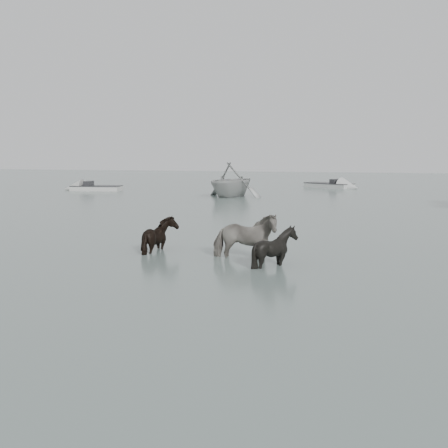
{
  "coord_description": "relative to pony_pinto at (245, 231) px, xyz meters",
  "views": [
    {
      "loc": [
        3.77,
        -13.79,
        3.09
      ],
      "look_at": [
        -0.33,
        1.7,
        1.0
      ],
      "focal_mm": 45.0,
      "sensor_mm": 36.0,
      "label": 1
    }
  ],
  "objects": [
    {
      "name": "ground",
      "position": [
        -0.27,
        -1.75,
        -0.82
      ],
      "size": [
        140.0,
        140.0,
        0.0
      ],
      "primitive_type": "plane",
      "color": "#576861",
      "rests_on": "ground"
    },
    {
      "name": "pony_pinto",
      "position": [
        0.0,
        0.0,
        0.0
      ],
      "size": [
        1.98,
        0.97,
        1.64
      ],
      "primitive_type": "imported",
      "rotation": [
        0.0,
        0.0,
        1.61
      ],
      "color": "black",
      "rests_on": "ground"
    },
    {
      "name": "pony_dark",
      "position": [
        -2.81,
        0.58,
        -0.11
      ],
      "size": [
        1.64,
        1.75,
        1.42
      ],
      "primitive_type": "imported",
      "rotation": [
        0.0,
        0.0,
        1.95
      ],
      "color": "black",
      "rests_on": "ground"
    },
    {
      "name": "pony_black",
      "position": [
        1.01,
        -0.74,
        -0.13
      ],
      "size": [
        1.4,
        1.28,
        1.38
      ],
      "primitive_type": "imported",
      "rotation": [
        0.0,
        0.0,
        1.71
      ],
      "color": "black",
      "rests_on": "ground"
    },
    {
      "name": "rowboat_trail",
      "position": [
        -5.74,
        21.47,
        0.41
      ],
      "size": [
        5.43,
        5.81,
        2.47
      ],
      "primitive_type": "imported",
      "rotation": [
        0.0,
        0.0,
        2.78
      ],
      "color": "#A2A5A2",
      "rests_on": "ground"
    },
    {
      "name": "skiff_outer",
      "position": [
        -17.45,
        24.44,
        -0.45
      ],
      "size": [
        5.47,
        2.28,
        0.75
      ],
      "primitive_type": null,
      "rotation": [
        0.0,
        0.0,
        3.27
      ],
      "color": "#B9B9B4",
      "rests_on": "ground"
    },
    {
      "name": "skiff_mid",
      "position": [
        -0.07,
        32.84,
        -0.45
      ],
      "size": [
        5.79,
        4.58,
        0.75
      ],
      "primitive_type": null,
      "rotation": [
        0.0,
        0.0,
        -0.58
      ],
      "color": "#AFB2AF",
      "rests_on": "ground"
    }
  ]
}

